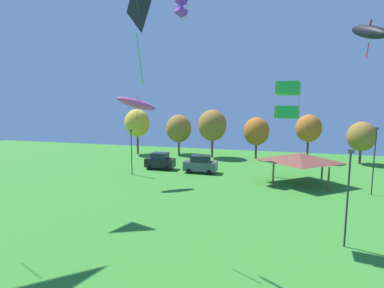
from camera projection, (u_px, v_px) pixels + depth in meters
kite_flying_3 at (181, 6)px, 37.25m from camera, size 1.82×1.84×5.02m
kite_flying_4 at (369, 32)px, 16.45m from camera, size 1.79×3.24×2.19m
kite_flying_6 at (138, 10)px, 18.09m from camera, size 2.48×1.74×6.03m
kite_flying_8 at (137, 104)px, 33.68m from camera, size 4.44×2.91×2.98m
kite_flying_10 at (288, 101)px, 19.48m from camera, size 1.62×1.67×2.42m
parked_car_leftmost at (160, 161)px, 42.17m from camera, size 4.09×2.16×2.35m
parked_car_second_from_left at (200, 164)px, 39.95m from camera, size 4.40×2.08×2.37m
park_pavilion at (299, 157)px, 34.36m from camera, size 7.32×6.06×3.60m
light_post_0 at (131, 149)px, 38.52m from camera, size 0.36×0.20×5.94m
light_post_1 at (374, 157)px, 29.93m from camera, size 0.36×0.20×6.91m
light_post_2 at (348, 193)px, 19.00m from camera, size 0.36×0.20×6.42m
treeline_tree_0 at (137, 123)px, 54.04m from camera, size 4.53×4.53×8.19m
treeline_tree_1 at (179, 129)px, 54.11m from camera, size 4.55×4.55×7.19m
treeline_tree_2 at (212, 125)px, 50.70m from camera, size 4.83×4.83×8.18m
treeline_tree_3 at (256, 131)px, 49.68m from camera, size 4.22×4.22×6.94m
treeline_tree_4 at (309, 128)px, 47.45m from camera, size 3.98×3.98×7.49m
treeline_tree_5 at (362, 136)px, 45.36m from camera, size 4.10×4.10×6.50m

